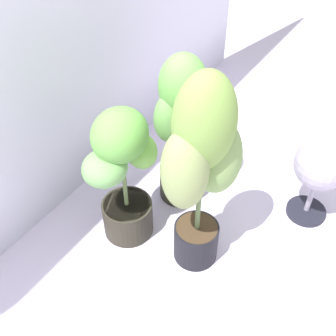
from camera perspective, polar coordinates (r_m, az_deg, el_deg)
ground_plane at (r=1.78m, az=8.01°, el=-14.29°), size 8.00×8.00×0.00m
potted_plant_center at (r=1.44m, az=4.64°, el=0.77°), size 0.38×0.28×0.87m
potted_plant_back_center at (r=1.66m, az=-6.16°, el=-0.55°), size 0.35×0.22×0.64m
potted_plant_back_right at (r=1.78m, az=2.11°, el=5.93°), size 0.32×0.25×0.74m
floor_fan at (r=1.88m, az=19.99°, el=0.05°), size 0.26×0.26×0.42m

